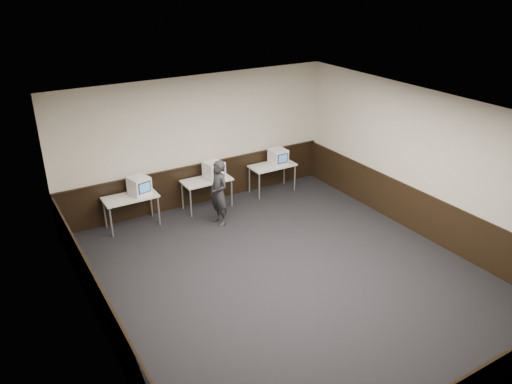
# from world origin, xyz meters

# --- Properties ---
(floor) EXTENTS (8.00, 8.00, 0.00)m
(floor) POSITION_xyz_m (0.00, 0.00, 0.00)
(floor) COLOR black
(floor) RESTS_ON ground
(ceiling) EXTENTS (8.00, 8.00, 0.00)m
(ceiling) POSITION_xyz_m (0.00, 0.00, 3.20)
(ceiling) COLOR white
(ceiling) RESTS_ON back_wall
(back_wall) EXTENTS (7.00, 0.00, 7.00)m
(back_wall) POSITION_xyz_m (0.00, 4.00, 1.60)
(back_wall) COLOR beige
(back_wall) RESTS_ON ground
(front_wall) EXTENTS (7.00, 0.00, 7.00)m
(front_wall) POSITION_xyz_m (0.00, -4.00, 1.60)
(front_wall) COLOR beige
(front_wall) RESTS_ON ground
(left_wall) EXTENTS (0.00, 8.00, 8.00)m
(left_wall) POSITION_xyz_m (-3.50, 0.00, 1.60)
(left_wall) COLOR beige
(left_wall) RESTS_ON ground
(right_wall) EXTENTS (0.00, 8.00, 8.00)m
(right_wall) POSITION_xyz_m (3.50, 0.00, 1.60)
(right_wall) COLOR beige
(right_wall) RESTS_ON ground
(wainscot_back) EXTENTS (6.98, 0.04, 1.00)m
(wainscot_back) POSITION_xyz_m (0.00, 3.98, 0.50)
(wainscot_back) COLOR black
(wainscot_back) RESTS_ON back_wall
(wainscot_left) EXTENTS (0.04, 7.98, 1.00)m
(wainscot_left) POSITION_xyz_m (-3.48, 0.00, 0.50)
(wainscot_left) COLOR black
(wainscot_left) RESTS_ON left_wall
(wainscot_right) EXTENTS (0.04, 7.98, 1.00)m
(wainscot_right) POSITION_xyz_m (3.48, 0.00, 0.50)
(wainscot_right) COLOR black
(wainscot_right) RESTS_ON right_wall
(wainscot_rail) EXTENTS (6.98, 0.06, 0.04)m
(wainscot_rail) POSITION_xyz_m (0.00, 3.96, 1.02)
(wainscot_rail) COLOR black
(wainscot_rail) RESTS_ON wainscot_back
(desk_left) EXTENTS (1.20, 0.60, 0.75)m
(desk_left) POSITION_xyz_m (-1.90, 3.60, 0.68)
(desk_left) COLOR silver
(desk_left) RESTS_ON ground
(desk_center) EXTENTS (1.20, 0.60, 0.75)m
(desk_center) POSITION_xyz_m (0.00, 3.60, 0.68)
(desk_center) COLOR silver
(desk_center) RESTS_ON ground
(desk_right) EXTENTS (1.20, 0.60, 0.75)m
(desk_right) POSITION_xyz_m (1.90, 3.60, 0.68)
(desk_right) COLOR silver
(desk_right) RESTS_ON ground
(emac_left) EXTENTS (0.51, 0.52, 0.42)m
(emac_left) POSITION_xyz_m (-1.66, 3.62, 0.96)
(emac_left) COLOR white
(emac_left) RESTS_ON desk_left
(emac_center) EXTENTS (0.47, 0.50, 0.42)m
(emac_center) POSITION_xyz_m (0.21, 3.59, 0.96)
(emac_center) COLOR white
(emac_center) RESTS_ON desk_center
(emac_right) EXTENTS (0.41, 0.44, 0.41)m
(emac_right) POSITION_xyz_m (2.06, 3.57, 0.95)
(emac_right) COLOR white
(emac_right) RESTS_ON desk_right
(person) EXTENTS (0.42, 0.59, 1.54)m
(person) POSITION_xyz_m (-0.12, 2.70, 0.77)
(person) COLOR #242429
(person) RESTS_ON ground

